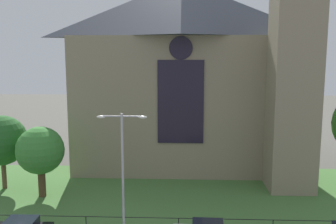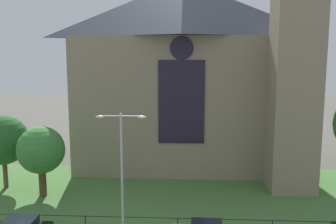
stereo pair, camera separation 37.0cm
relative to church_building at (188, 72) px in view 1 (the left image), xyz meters
The scene contains 7 objects.
ground 14.04m from the church_building, 104.37° to the right, with size 160.00×160.00×0.00m, color #56544C.
grass_verge 15.43m from the church_building, 101.90° to the right, with size 120.00×20.00×0.01m, color #477538.
church_building is the anchor object (origin of this frame).
iron_railing 19.20m from the church_building, 92.64° to the right, with size 25.87×0.07×1.13m.
tree_left_far 19.80m from the church_building, 153.24° to the right, with size 4.53×4.53×6.79m.
tree_left_near 17.52m from the church_building, 140.94° to the right, with size 4.09×4.09×6.15m.
streetlamp_near 18.16m from the church_building, 105.13° to the right, with size 3.37×0.26×8.41m.
Camera 1 is at (1.93, -22.42, 12.39)m, focal length 40.99 mm.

